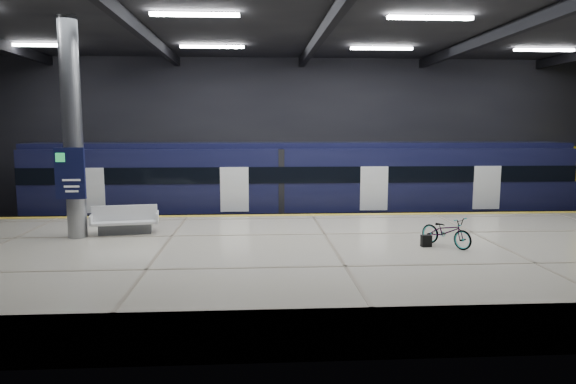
{
  "coord_description": "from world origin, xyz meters",
  "views": [
    {
      "loc": [
        -2.25,
        -17.6,
        4.61
      ],
      "look_at": [
        -1.06,
        1.5,
        2.2
      ],
      "focal_mm": 32.0,
      "sensor_mm": 36.0,
      "label": 1
    }
  ],
  "objects": [
    {
      "name": "ground",
      "position": [
        0.0,
        0.0,
        0.0
      ],
      "size": [
        30.0,
        30.0,
        0.0
      ],
      "primitive_type": "plane",
      "color": "black",
      "rests_on": "ground"
    },
    {
      "name": "room_shell",
      "position": [
        -0.0,
        0.0,
        5.72
      ],
      "size": [
        30.1,
        16.1,
        8.05
      ],
      "color": "black",
      "rests_on": "ground"
    },
    {
      "name": "platform",
      "position": [
        0.0,
        -2.5,
        0.55
      ],
      "size": [
        30.0,
        11.0,
        1.1
      ],
      "primitive_type": "cube",
      "color": "beige",
      "rests_on": "ground"
    },
    {
      "name": "safety_strip",
      "position": [
        0.0,
        2.75,
        1.11
      ],
      "size": [
        30.0,
        0.4,
        0.01
      ],
      "primitive_type": "cube",
      "color": "gold",
      "rests_on": "platform"
    },
    {
      "name": "rails",
      "position": [
        0.0,
        5.5,
        0.08
      ],
      "size": [
        30.0,
        1.52,
        0.16
      ],
      "color": "gray",
      "rests_on": "ground"
    },
    {
      "name": "train",
      "position": [
        1.62,
        5.5,
        2.06
      ],
      "size": [
        29.4,
        2.84,
        3.79
      ],
      "color": "black",
      "rests_on": "ground"
    },
    {
      "name": "bench",
      "position": [
        -6.62,
        -0.5,
        1.44
      ],
      "size": [
        2.27,
        1.22,
        0.95
      ],
      "rotation": [
        0.0,
        0.0,
        0.16
      ],
      "color": "#595B60",
      "rests_on": "platform"
    },
    {
      "name": "bicycle",
      "position": [
        3.37,
        -3.0,
        1.55
      ],
      "size": [
        1.45,
        1.75,
        0.9
      ],
      "primitive_type": "imported",
      "rotation": [
        0.0,
        0.0,
        0.6
      ],
      "color": "#99999E",
      "rests_on": "platform"
    },
    {
      "name": "pannier_bag",
      "position": [
        2.77,
        -3.0,
        1.28
      ],
      "size": [
        0.32,
        0.21,
        0.35
      ],
      "primitive_type": "cube",
      "rotation": [
        0.0,
        0.0,
        0.11
      ],
      "color": "black",
      "rests_on": "platform"
    },
    {
      "name": "info_column",
      "position": [
        -8.0,
        -1.03,
        4.46
      ],
      "size": [
        0.9,
        0.78,
        6.9
      ],
      "color": "#9EA0A5",
      "rests_on": "platform"
    }
  ]
}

